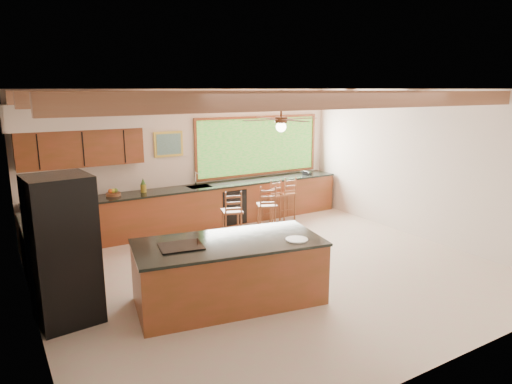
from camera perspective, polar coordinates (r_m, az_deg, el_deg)
ground at (r=7.83m, az=1.94°, el=-9.76°), size 7.20×7.20×0.00m
room_shell at (r=7.75m, az=-1.63°, el=6.93°), size 7.27×6.54×3.02m
counter_run at (r=9.48m, az=-10.57°, el=-2.97°), size 7.12×3.10×1.22m
island at (r=6.60m, az=-3.38°, el=-9.90°), size 2.80×1.67×0.93m
refrigerator at (r=6.40m, az=-22.96°, el=-6.70°), size 0.83×0.82×1.96m
bar_stool_a at (r=8.93m, az=-2.87°, el=-2.56°), size 0.48×0.48×1.08m
bar_stool_b at (r=9.40m, az=1.52°, el=-1.78°), size 0.51×0.51×1.08m
bar_stool_c at (r=10.39m, az=2.08°, el=-0.60°), size 0.41×0.41×1.01m
bar_stool_d at (r=10.61m, az=3.99°, el=-0.28°), size 0.38×0.38×1.03m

